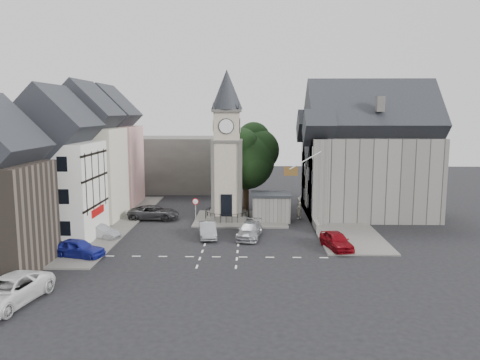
{
  "coord_description": "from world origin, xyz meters",
  "views": [
    {
      "loc": [
        2.69,
        -42.44,
        11.77
      ],
      "look_at": [
        1.48,
        5.0,
        4.86
      ],
      "focal_mm": 35.0,
      "sensor_mm": 36.0,
      "label": 1
    }
  ],
  "objects_px": {
    "stone_shelter": "(271,207)",
    "pedestrian": "(299,210)",
    "car_west_blue": "(78,248)",
    "clock_tower": "(227,146)",
    "car_east_red": "(336,241)"
  },
  "relations": [
    {
      "from": "clock_tower",
      "to": "car_west_blue",
      "type": "relative_size",
      "value": 3.61
    },
    {
      "from": "car_west_blue",
      "to": "pedestrian",
      "type": "bearing_deg",
      "value": -38.35
    },
    {
      "from": "stone_shelter",
      "to": "pedestrian",
      "type": "height_order",
      "value": "stone_shelter"
    },
    {
      "from": "stone_shelter",
      "to": "pedestrian",
      "type": "distance_m",
      "value": 3.43
    },
    {
      "from": "car_west_blue",
      "to": "car_east_red",
      "type": "distance_m",
      "value": 21.73
    },
    {
      "from": "car_west_blue",
      "to": "pedestrian",
      "type": "height_order",
      "value": "pedestrian"
    },
    {
      "from": "stone_shelter",
      "to": "car_west_blue",
      "type": "xyz_separation_m",
      "value": [
        -16.3,
        -13.37,
        -0.78
      ]
    },
    {
      "from": "car_east_red",
      "to": "pedestrian",
      "type": "height_order",
      "value": "pedestrian"
    },
    {
      "from": "car_east_red",
      "to": "clock_tower",
      "type": "bearing_deg",
      "value": 119.47
    },
    {
      "from": "clock_tower",
      "to": "pedestrian",
      "type": "height_order",
      "value": "clock_tower"
    },
    {
      "from": "clock_tower",
      "to": "pedestrian",
      "type": "xyz_separation_m",
      "value": [
        8.0,
        0.59,
        -7.18
      ]
    },
    {
      "from": "pedestrian",
      "to": "car_east_red",
      "type": "bearing_deg",
      "value": 62.19
    },
    {
      "from": "stone_shelter",
      "to": "pedestrian",
      "type": "relative_size",
      "value": 2.29
    },
    {
      "from": "stone_shelter",
      "to": "pedestrian",
      "type": "bearing_deg",
      "value": 18.64
    },
    {
      "from": "clock_tower",
      "to": "pedestrian",
      "type": "bearing_deg",
      "value": 4.21
    }
  ]
}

